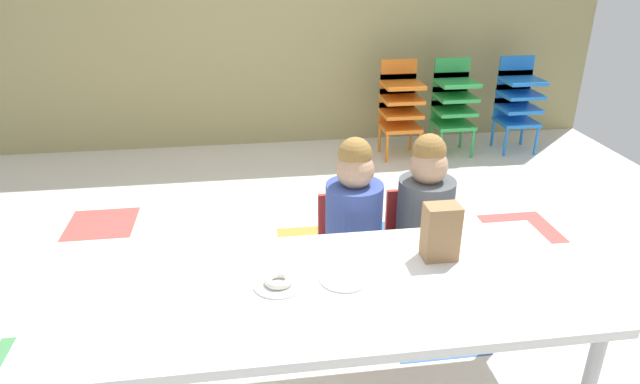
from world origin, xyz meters
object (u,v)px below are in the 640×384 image
object	(u,v)px
kid_chair_blue_stack	(517,98)
seated_child_middle_seat	(424,210)
paper_plate_near_edge	(279,284)
paper_plate_center_table	(344,278)
donut_powdered_on_plate	(279,280)
craft_table	(320,298)
kid_chair_orange_stack	(400,103)
seated_child_near_camera	(354,215)
paper_bag_brown	(441,232)
kid_chair_green_stack	(453,101)

from	to	relation	value
kid_chair_blue_stack	seated_child_middle_seat	bearing A→B (deg)	-125.25
paper_plate_near_edge	paper_plate_center_table	world-z (taller)	same
seated_child_middle_seat	donut_powdered_on_plate	size ratio (longest dim) A/B	8.92
craft_table	kid_chair_blue_stack	world-z (taller)	kid_chair_blue_stack
kid_chair_orange_stack	kid_chair_blue_stack	bearing A→B (deg)	0.00
seated_child_near_camera	seated_child_middle_seat	distance (m)	0.34
paper_plate_near_edge	paper_plate_center_table	xyz separation A→B (m)	(0.24, 0.00, 0.00)
seated_child_middle_seat	kid_chair_blue_stack	bearing A→B (deg)	54.75
craft_table	paper_bag_brown	xyz separation A→B (m)	(0.48, 0.13, 0.16)
craft_table	seated_child_near_camera	bearing A→B (deg)	68.31
kid_chair_green_stack	paper_bag_brown	bearing A→B (deg)	-111.83
kid_chair_green_stack	paper_plate_center_table	world-z (taller)	kid_chair_green_stack
donut_powdered_on_plate	paper_plate_center_table	bearing A→B (deg)	0.88
craft_table	kid_chair_green_stack	xyz separation A→B (m)	(1.53, 2.77, -0.09)
kid_chair_blue_stack	paper_plate_center_table	world-z (taller)	kid_chair_blue_stack
paper_plate_center_table	paper_bag_brown	bearing A→B (deg)	14.50
kid_chair_orange_stack	donut_powdered_on_plate	world-z (taller)	kid_chair_orange_stack
seated_child_near_camera	paper_bag_brown	distance (m)	0.55
kid_chair_blue_stack	paper_plate_near_edge	distance (m)	3.55
kid_chair_green_stack	kid_chair_blue_stack	size ratio (longest dim) A/B	1.00
craft_table	seated_child_middle_seat	world-z (taller)	seated_child_middle_seat
seated_child_middle_seat	kid_chair_green_stack	distance (m)	2.38
seated_child_near_camera	kid_chair_green_stack	xyz separation A→B (m)	(1.29, 2.17, -0.10)
seated_child_near_camera	craft_table	bearing A→B (deg)	-111.69
seated_child_middle_seat	craft_table	bearing A→B (deg)	-133.67
kid_chair_orange_stack	paper_plate_center_table	xyz separation A→B (m)	(-0.98, -2.74, 0.14)
seated_child_near_camera	paper_plate_near_edge	xyz separation A→B (m)	(-0.38, -0.57, 0.04)
paper_bag_brown	donut_powdered_on_plate	distance (m)	0.63
craft_table	kid_chair_green_stack	distance (m)	3.17
seated_child_middle_seat	kid_chair_orange_stack	bearing A→B (deg)	77.13
kid_chair_orange_stack	donut_powdered_on_plate	xyz separation A→B (m)	(-1.22, -2.75, 0.16)
paper_bag_brown	kid_chair_orange_stack	bearing A→B (deg)	77.29
craft_table	paper_plate_center_table	world-z (taller)	paper_plate_center_table
seated_child_near_camera	paper_plate_center_table	distance (m)	0.59
seated_child_middle_seat	kid_chair_orange_stack	distance (m)	2.23
seated_child_near_camera	kid_chair_green_stack	bearing A→B (deg)	59.20
craft_table	seated_child_near_camera	world-z (taller)	seated_child_near_camera
kid_chair_green_stack	seated_child_near_camera	bearing A→B (deg)	-120.80
seated_child_near_camera	paper_plate_center_table	bearing A→B (deg)	-104.56
craft_table	donut_powdered_on_plate	bearing A→B (deg)	168.44
craft_table	paper_plate_center_table	xyz separation A→B (m)	(0.09, 0.03, 0.05)
seated_child_near_camera	seated_child_middle_seat	xyz separation A→B (m)	(0.34, 0.00, 0.00)
kid_chair_green_stack	paper_plate_center_table	bearing A→B (deg)	-117.75
kid_chair_orange_stack	paper_bag_brown	size ratio (longest dim) A/B	3.64
kid_chair_orange_stack	paper_plate_center_table	size ratio (longest dim) A/B	4.44
kid_chair_blue_stack	donut_powdered_on_plate	world-z (taller)	kid_chair_blue_stack
kid_chair_blue_stack	paper_bag_brown	distance (m)	3.12
kid_chair_orange_stack	kid_chair_blue_stack	distance (m)	1.04
kid_chair_green_stack	donut_powdered_on_plate	size ratio (longest dim) A/B	7.77
paper_plate_center_table	donut_powdered_on_plate	distance (m)	0.24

